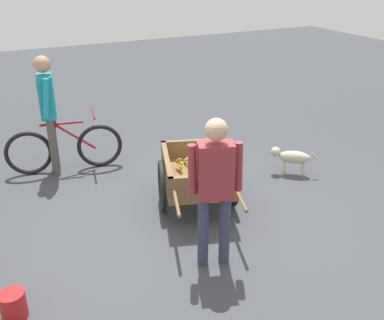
{
  "coord_description": "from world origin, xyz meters",
  "views": [
    {
      "loc": [
        -4.04,
        1.97,
        2.9
      ],
      "look_at": [
        0.12,
        -0.11,
        0.75
      ],
      "focal_mm": 41.66,
      "sensor_mm": 36.0,
      "label": 1
    }
  ],
  "objects_px": {
    "fruit_cart": "(198,175)",
    "dog": "(292,157)",
    "cyclist_person": "(48,104)",
    "bicycle": "(65,148)",
    "vendor_person": "(215,182)",
    "plastic_bucket": "(13,305)"
  },
  "relations": [
    {
      "from": "fruit_cart",
      "to": "bicycle",
      "type": "bearing_deg",
      "value": 34.75
    },
    {
      "from": "cyclist_person",
      "to": "plastic_bucket",
      "type": "relative_size",
      "value": 6.65
    },
    {
      "from": "cyclist_person",
      "to": "bicycle",
      "type": "bearing_deg",
      "value": -100.55
    },
    {
      "from": "bicycle",
      "to": "dog",
      "type": "distance_m",
      "value": 3.27
    },
    {
      "from": "fruit_cart",
      "to": "cyclist_person",
      "type": "bearing_deg",
      "value": 37.42
    },
    {
      "from": "fruit_cart",
      "to": "cyclist_person",
      "type": "height_order",
      "value": "cyclist_person"
    },
    {
      "from": "bicycle",
      "to": "cyclist_person",
      "type": "height_order",
      "value": "cyclist_person"
    },
    {
      "from": "bicycle",
      "to": "cyclist_person",
      "type": "xyz_separation_m",
      "value": [
        0.03,
        0.15,
        0.67
      ]
    },
    {
      "from": "dog",
      "to": "cyclist_person",
      "type": "bearing_deg",
      "value": 62.01
    },
    {
      "from": "vendor_person",
      "to": "bicycle",
      "type": "relative_size",
      "value": 0.96
    },
    {
      "from": "vendor_person",
      "to": "cyclist_person",
      "type": "relative_size",
      "value": 0.93
    },
    {
      "from": "fruit_cart",
      "to": "dog",
      "type": "bearing_deg",
      "value": -82.36
    },
    {
      "from": "fruit_cart",
      "to": "dog",
      "type": "height_order",
      "value": "fruit_cart"
    },
    {
      "from": "bicycle",
      "to": "cyclist_person",
      "type": "distance_m",
      "value": 0.69
    },
    {
      "from": "vendor_person",
      "to": "dog",
      "type": "xyz_separation_m",
      "value": [
        1.29,
        -2.0,
        -0.67
      ]
    },
    {
      "from": "fruit_cart",
      "to": "vendor_person",
      "type": "xyz_separation_m",
      "value": [
        -1.08,
        0.37,
        0.5
      ]
    },
    {
      "from": "plastic_bucket",
      "to": "cyclist_person",
      "type": "bearing_deg",
      "value": -18.06
    },
    {
      "from": "cyclist_person",
      "to": "dog",
      "type": "relative_size",
      "value": 3.1
    },
    {
      "from": "vendor_person",
      "to": "plastic_bucket",
      "type": "relative_size",
      "value": 6.18
    },
    {
      "from": "vendor_person",
      "to": "cyclist_person",
      "type": "bearing_deg",
      "value": 19.44
    },
    {
      "from": "fruit_cart",
      "to": "plastic_bucket",
      "type": "relative_size",
      "value": 7.08
    },
    {
      "from": "vendor_person",
      "to": "plastic_bucket",
      "type": "xyz_separation_m",
      "value": [
        0.11,
        1.93,
        -0.81
      ]
    }
  ]
}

